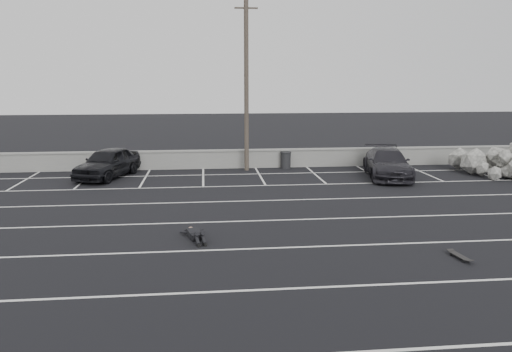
{
  "coord_description": "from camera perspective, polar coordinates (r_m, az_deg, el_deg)",
  "views": [
    {
      "loc": [
        -1.9,
        -14.31,
        5.06
      ],
      "look_at": [
        0.25,
        6.34,
        1.0
      ],
      "focal_mm": 35.0,
      "sensor_mm": 36.0,
      "label": 1
    }
  ],
  "objects": [
    {
      "name": "riprap_pile",
      "position": [
        30.15,
        27.14,
        1.24
      ],
      "size": [
        5.58,
        4.62,
        1.42
      ],
      "color": "#A9A69E",
      "rests_on": "ground"
    },
    {
      "name": "skateboard",
      "position": [
        15.55,
        22.26,
        -8.48
      ],
      "size": [
        0.31,
        0.83,
        0.1
      ],
      "rotation": [
        0.0,
        0.0,
        0.13
      ],
      "color": "black",
      "rests_on": "ground"
    },
    {
      "name": "person",
      "position": [
        16.43,
        -7.12,
        -6.2
      ],
      "size": [
        1.84,
        2.48,
        0.42
      ],
      "primitive_type": null,
      "rotation": [
        0.0,
        0.0,
        0.26
      ],
      "color": "black",
      "rests_on": "ground"
    },
    {
      "name": "trash_bin",
      "position": [
        28.66,
        3.42,
        1.86
      ],
      "size": [
        0.82,
        0.82,
        0.95
      ],
      "rotation": [
        0.0,
        0.0,
        -0.41
      ],
      "color": "black",
      "rests_on": "ground"
    },
    {
      "name": "car_left",
      "position": [
        26.98,
        -16.6,
        1.47
      ],
      "size": [
        3.27,
        4.92,
        1.56
      ],
      "primitive_type": "imported",
      "rotation": [
        0.0,
        0.0,
        -0.34
      ],
      "color": "black",
      "rests_on": "ground"
    },
    {
      "name": "ground",
      "position": [
        15.3,
        1.54,
        -8.25
      ],
      "size": [
        120.0,
        120.0,
        0.0
      ],
      "primitive_type": "plane",
      "color": "black",
      "rests_on": "ground"
    },
    {
      "name": "stall_lines",
      "position": [
        19.47,
        -0.39,
        -3.98
      ],
      "size": [
        36.0,
        20.05,
        0.01
      ],
      "color": "silver",
      "rests_on": "ground"
    },
    {
      "name": "utility_pole",
      "position": [
        27.61,
        -1.11,
        10.4
      ],
      "size": [
        1.25,
        0.25,
        9.36
      ],
      "color": "#4C4238",
      "rests_on": "ground"
    },
    {
      "name": "car_right",
      "position": [
        26.85,
        14.77,
        1.43
      ],
      "size": [
        2.97,
        5.36,
        1.47
      ],
      "primitive_type": "imported",
      "rotation": [
        0.0,
        0.0,
        -0.19
      ],
      "color": "black",
      "rests_on": "ground"
    },
    {
      "name": "seawall",
      "position": [
        28.73,
        -2.08,
        2.02
      ],
      "size": [
        50.0,
        0.45,
        1.06
      ],
      "color": "gray",
      "rests_on": "ground"
    }
  ]
}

